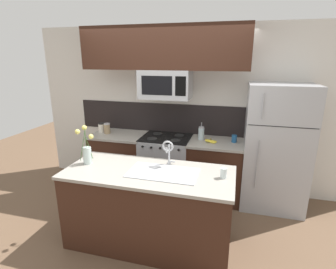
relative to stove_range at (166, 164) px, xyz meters
The scene contains 19 objects.
ground_plane 1.01m from the stove_range, 90.00° to the right, with size 10.00×10.00×0.00m, color brown.
rear_partition 0.97m from the stove_range, 51.72° to the left, with size 5.20×0.10×2.60m, color silver.
splash_band 0.76m from the stove_range, 90.00° to the left, with size 3.24×0.01×0.48m, color black.
back_counter_left 0.80m from the stove_range, behind, with size 0.87×0.65×0.91m.
back_counter_right 0.78m from the stove_range, ahead, with size 0.82×0.65×0.91m.
stove_range is the anchor object (origin of this frame).
microwave 1.27m from the stove_range, 89.84° to the right, with size 0.74×0.40×0.41m.
upper_cabinet_band 1.78m from the stove_range, 117.81° to the right, with size 2.40×0.34×0.60m, color #381E14.
refrigerator 1.66m from the stove_range, ahead, with size 0.86×0.74×1.78m.
storage_jar_tall 1.24m from the stove_range, behind, with size 0.10×0.10×0.16m.
storage_jar_medium 1.13m from the stove_range, behind, with size 0.10×0.10×0.17m.
banana_bunch 0.84m from the stove_range, ahead, with size 0.19×0.12×0.08m.
french_press 0.77m from the stove_range, ahead, with size 0.09×0.09×0.27m.
coffee_tin 1.15m from the stove_range, ahead, with size 0.08×0.08×0.11m, color #1E5184.
island_counter 1.26m from the stove_range, 83.50° to the right, with size 1.87×0.81×0.91m.
kitchen_sink 1.34m from the stove_range, 76.03° to the right, with size 0.76×0.43×0.16m.
sink_faucet 1.26m from the stove_range, 73.29° to the right, with size 0.14×0.14×0.31m.
spare_glass 1.61m from the stove_range, 51.67° to the right, with size 0.07×0.07×0.11m.
flower_vase 1.50m from the stove_range, 116.88° to the right, with size 0.16×0.17×0.46m.
Camera 1 is at (1.04, -2.86, 2.12)m, focal length 28.00 mm.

